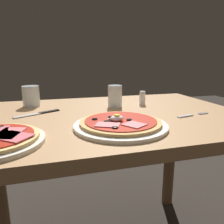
{
  "coord_description": "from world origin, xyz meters",
  "views": [
    {
      "loc": [
        -0.22,
        -0.86,
        0.98
      ],
      "look_at": [
        -0.0,
        -0.1,
        0.78
      ],
      "focal_mm": 35.59,
      "sensor_mm": 36.0,
      "label": 1
    }
  ],
  "objects_px": {
    "salt_shaker": "(142,98)",
    "knife": "(41,113)",
    "fork": "(191,115)",
    "water_glass_near": "(31,98)",
    "dining_table": "(106,142)",
    "water_glass_far": "(115,98)",
    "pizza_foreground": "(119,124)"
  },
  "relations": [
    {
      "from": "water_glass_far",
      "to": "pizza_foreground",
      "type": "bearing_deg",
      "value": -103.91
    },
    {
      "from": "pizza_foreground",
      "to": "water_glass_far",
      "type": "height_order",
      "value": "water_glass_far"
    },
    {
      "from": "pizza_foreground",
      "to": "knife",
      "type": "xyz_separation_m",
      "value": [
        -0.26,
        0.27,
        -0.01
      ]
    },
    {
      "from": "water_glass_near",
      "to": "knife",
      "type": "distance_m",
      "value": 0.17
    },
    {
      "from": "fork",
      "to": "salt_shaker",
      "type": "xyz_separation_m",
      "value": [
        -0.1,
        0.25,
        0.03
      ]
    },
    {
      "from": "fork",
      "to": "salt_shaker",
      "type": "height_order",
      "value": "salt_shaker"
    },
    {
      "from": "fork",
      "to": "knife",
      "type": "xyz_separation_m",
      "value": [
        -0.58,
        0.2,
        0.0
      ]
    },
    {
      "from": "dining_table",
      "to": "salt_shaker",
      "type": "bearing_deg",
      "value": 30.34
    },
    {
      "from": "water_glass_far",
      "to": "salt_shaker",
      "type": "bearing_deg",
      "value": 4.21
    },
    {
      "from": "dining_table",
      "to": "salt_shaker",
      "type": "distance_m",
      "value": 0.29
    },
    {
      "from": "pizza_foreground",
      "to": "water_glass_near",
      "type": "bearing_deg",
      "value": 125.08
    },
    {
      "from": "water_glass_near",
      "to": "fork",
      "type": "height_order",
      "value": "water_glass_near"
    },
    {
      "from": "water_glass_near",
      "to": "knife",
      "type": "xyz_separation_m",
      "value": [
        0.04,
        -0.16,
        -0.04
      ]
    },
    {
      "from": "pizza_foreground",
      "to": "water_glass_near",
      "type": "relative_size",
      "value": 3.2
    },
    {
      "from": "water_glass_near",
      "to": "water_glass_far",
      "type": "distance_m",
      "value": 0.4
    },
    {
      "from": "dining_table",
      "to": "salt_shaker",
      "type": "relative_size",
      "value": 17.22
    },
    {
      "from": "fork",
      "to": "pizza_foreground",
      "type": "bearing_deg",
      "value": -168.09
    },
    {
      "from": "dining_table",
      "to": "water_glass_near",
      "type": "distance_m",
      "value": 0.42
    },
    {
      "from": "knife",
      "to": "water_glass_far",
      "type": "bearing_deg",
      "value": 7.29
    },
    {
      "from": "pizza_foreground",
      "to": "water_glass_far",
      "type": "xyz_separation_m",
      "value": [
        0.08,
        0.31,
        0.03
      ]
    },
    {
      "from": "fork",
      "to": "knife",
      "type": "relative_size",
      "value": 0.87
    },
    {
      "from": "water_glass_far",
      "to": "knife",
      "type": "bearing_deg",
      "value": -172.71
    },
    {
      "from": "pizza_foreground",
      "to": "salt_shaker",
      "type": "distance_m",
      "value": 0.39
    },
    {
      "from": "knife",
      "to": "salt_shaker",
      "type": "xyz_separation_m",
      "value": [
        0.48,
        0.05,
        0.03
      ]
    },
    {
      "from": "water_glass_far",
      "to": "dining_table",
      "type": "bearing_deg",
      "value": -122.05
    },
    {
      "from": "pizza_foreground",
      "to": "salt_shaker",
      "type": "relative_size",
      "value": 4.66
    },
    {
      "from": "dining_table",
      "to": "fork",
      "type": "xyz_separation_m",
      "value": [
        0.32,
        -0.13,
        0.13
      ]
    },
    {
      "from": "water_glass_near",
      "to": "fork",
      "type": "xyz_separation_m",
      "value": [
        0.62,
        -0.36,
        -0.04
      ]
    },
    {
      "from": "salt_shaker",
      "to": "dining_table",
      "type": "bearing_deg",
      "value": -149.66
    },
    {
      "from": "pizza_foreground",
      "to": "fork",
      "type": "distance_m",
      "value": 0.33
    },
    {
      "from": "fork",
      "to": "dining_table",
      "type": "bearing_deg",
      "value": 158.21
    },
    {
      "from": "salt_shaker",
      "to": "knife",
      "type": "bearing_deg",
      "value": -173.63
    }
  ]
}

